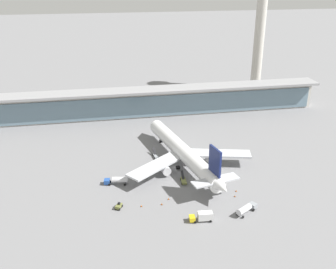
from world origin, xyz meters
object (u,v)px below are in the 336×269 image
at_px(service_truck_mid_apron_grey, 156,155).
at_px(safety_cone_charlie, 236,191).
at_px(airliner_on_stand, 184,153).
at_px(service_truck_at_far_stand_olive, 183,180).
at_px(safety_cone_echo, 235,196).
at_px(service_truck_near_nose_blue, 117,180).
at_px(service_truck_by_tail_yellow, 203,216).
at_px(service_truck_on_taxiway_grey, 246,209).
at_px(service_truck_under_wing_olive, 119,206).
at_px(safety_cone_bravo, 141,206).
at_px(control_tower, 261,19).
at_px(safety_cone_alpha, 169,199).
at_px(safety_cone_delta, 162,204).

relative_size(service_truck_mid_apron_grey, safety_cone_charlie, 9.87).
distance_m(airliner_on_stand, safety_cone_charlie, 27.11).
distance_m(service_truck_at_far_stand_olive, safety_cone_echo, 20.13).
relative_size(service_truck_near_nose_blue, service_truck_mid_apron_grey, 1.28).
xyz_separation_m(service_truck_by_tail_yellow, service_truck_on_taxiway_grey, (14.88, 1.52, 0.02)).
distance_m(service_truck_under_wing_olive, safety_cone_echo, 40.02).
bearing_deg(service_truck_near_nose_blue, service_truck_mid_apron_grey, 48.29).
bearing_deg(safety_cone_charlie, service_truck_near_nose_blue, 162.63).
xyz_separation_m(airliner_on_stand, service_truck_near_nose_blue, (-27.21, -9.74, -4.04)).
distance_m(service_truck_on_taxiway_grey, safety_cone_bravo, 34.25).
relative_size(service_truck_near_nose_blue, service_truck_under_wing_olive, 2.66).
bearing_deg(service_truck_on_taxiway_grey, control_tower, 66.64).
distance_m(service_truck_on_taxiway_grey, safety_cone_charlie, 13.29).
height_order(service_truck_at_far_stand_olive, safety_cone_alpha, service_truck_at_far_stand_olive).
xyz_separation_m(control_tower, safety_cone_echo, (-58.11, -124.31, -43.66)).
bearing_deg(airliner_on_stand, safety_cone_alpha, -114.46).
distance_m(service_truck_by_tail_yellow, safety_cone_alpha, 16.25).
bearing_deg(service_truck_by_tail_yellow, service_truck_at_far_stand_olive, 91.36).
relative_size(safety_cone_bravo, safety_cone_delta, 1.00).
distance_m(service_truck_on_taxiway_grey, control_tower, 152.18).
bearing_deg(service_truck_mid_apron_grey, service_truck_on_taxiway_grey, -63.84).
bearing_deg(safety_cone_charlie, safety_cone_bravo, -174.54).
relative_size(airliner_on_stand, control_tower, 0.84).
bearing_deg(safety_cone_echo, service_truck_at_far_stand_olive, 139.50).
height_order(service_truck_on_taxiway_grey, safety_cone_echo, service_truck_on_taxiway_grey).
xyz_separation_m(service_truck_under_wing_olive, safety_cone_charlie, (41.64, 2.85, -0.56)).
xyz_separation_m(service_truck_under_wing_olive, safety_cone_bravo, (7.40, -0.42, -0.56)).
bearing_deg(airliner_on_stand, service_truck_near_nose_blue, -160.30).
relative_size(service_truck_at_far_stand_olive, safety_cone_charlie, 9.82).
relative_size(service_truck_near_nose_blue, control_tower, 0.11).
xyz_separation_m(airliner_on_stand, safety_cone_delta, (-13.45, -26.04, -5.43)).
bearing_deg(control_tower, service_truck_by_tail_yellow, -118.22).
relative_size(service_truck_mid_apron_grey, safety_cone_delta, 9.87).
distance_m(service_truck_under_wing_olive, safety_cone_alpha, 17.26).
height_order(service_truck_on_taxiway_grey, safety_cone_delta, service_truck_on_taxiway_grey).
bearing_deg(service_truck_mid_apron_grey, safety_cone_alpha, -91.26).
relative_size(safety_cone_alpha, safety_cone_delta, 1.00).
relative_size(service_truck_under_wing_olive, safety_cone_charlie, 4.75).
relative_size(service_truck_by_tail_yellow, service_truck_at_far_stand_olive, 1.09).
height_order(service_truck_near_nose_blue, service_truck_mid_apron_grey, service_truck_near_nose_blue).
xyz_separation_m(service_truck_mid_apron_grey, safety_cone_echo, (22.18, -35.56, -0.49)).
bearing_deg(control_tower, service_truck_near_nose_blue, -132.06).
xyz_separation_m(service_truck_near_nose_blue, safety_cone_echo, (39.52, -16.10, -1.39)).
bearing_deg(safety_cone_delta, safety_cone_alpha, 43.95).
distance_m(service_truck_near_nose_blue, service_truck_on_taxiway_grey, 47.44).
xyz_separation_m(service_truck_near_nose_blue, service_truck_under_wing_olive, (-0.50, -15.72, -0.83)).
relative_size(service_truck_near_nose_blue, safety_cone_delta, 12.66).
bearing_deg(safety_cone_charlie, service_truck_mid_apron_grey, 126.36).
bearing_deg(safety_cone_bravo, control_tower, 53.89).
distance_m(service_truck_by_tail_yellow, service_truck_on_taxiway_grey, 14.95).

